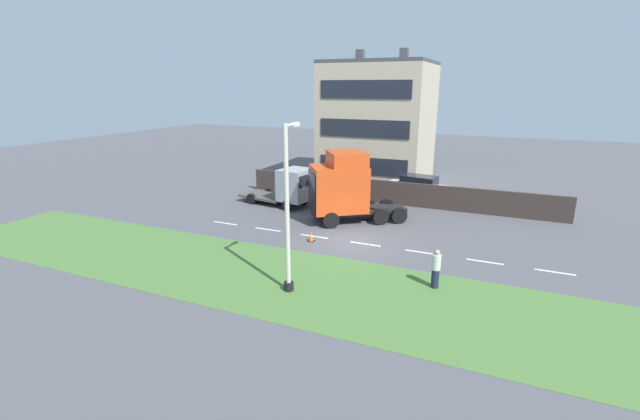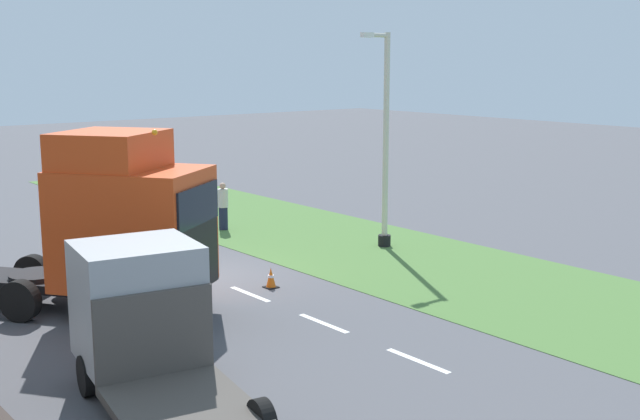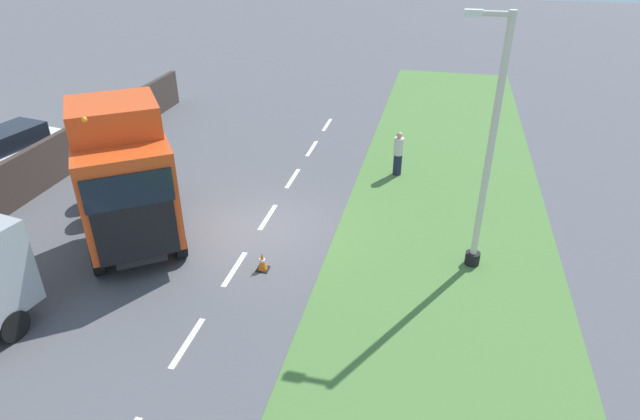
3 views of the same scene
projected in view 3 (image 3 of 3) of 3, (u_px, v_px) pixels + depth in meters
ground_plane at (262, 227)px, 17.98m from camera, size 120.00×120.00×0.00m
grass_verge at (443, 249)px, 16.79m from camera, size 7.00×44.00×0.01m
lane_markings at (268, 217)px, 18.58m from camera, size 0.16×21.00×0.00m
boundary_wall at (24, 177)px, 19.33m from camera, size 0.25×24.00×1.77m
lorry_cab at (126, 180)px, 15.81m from camera, size 5.64×6.43×4.78m
parked_car at (10, 155)px, 20.89m from camera, size 2.57×5.01×2.00m
lamp_post at (486, 165)px, 14.51m from camera, size 1.34×0.43×7.25m
pedestrian at (398, 154)px, 21.19m from camera, size 0.39×0.39×1.81m
traffic_cone_lead at (262, 262)px, 15.68m from camera, size 0.36×0.36×0.58m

